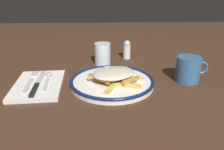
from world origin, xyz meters
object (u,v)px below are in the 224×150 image
object	(u,v)px
plate	(112,82)
water_glass	(103,54)
napkin	(39,85)
spoon	(48,78)
salt_shaker	(127,49)
fries_heap	(114,75)
fork	(31,81)
knife	(37,85)
coffee_mug	(188,69)

from	to	relation	value
plate	water_glass	world-z (taller)	water_glass
napkin	water_glass	bearing A→B (deg)	45.66
napkin	spoon	distance (m)	0.04
spoon	salt_shaker	world-z (taller)	salt_shaker
fries_heap	fork	bearing A→B (deg)	177.95
fries_heap	spoon	size ratio (longest dim) A/B	1.42
fork	water_glass	distance (m)	0.32
spoon	salt_shaker	size ratio (longest dim) A/B	1.83
spoon	water_glass	xyz separation A→B (m)	(0.19, 0.18, 0.03)
knife	water_glass	xyz separation A→B (m)	(0.21, 0.24, 0.03)
water_glass	spoon	bearing A→B (deg)	-135.82
napkin	fork	xyz separation A→B (m)	(-0.03, 0.01, 0.01)
fries_heap	water_glass	bearing A→B (deg)	99.77
plate	coffee_mug	world-z (taller)	coffee_mug
fries_heap	napkin	world-z (taller)	fries_heap
water_glass	coffee_mug	distance (m)	0.35
salt_shaker	coffee_mug	bearing A→B (deg)	-54.52
water_glass	fries_heap	bearing A→B (deg)	-80.23
napkin	fork	bearing A→B (deg)	157.05
plate	napkin	bearing A→B (deg)	-178.71
coffee_mug	fries_heap	bearing A→B (deg)	-174.14
napkin	spoon	bearing A→B (deg)	54.90
fork	salt_shaker	xyz separation A→B (m)	(0.35, 0.28, 0.03)
plate	knife	bearing A→B (deg)	-174.29
spoon	knife	bearing A→B (deg)	-113.46
coffee_mug	knife	bearing A→B (deg)	-174.66
plate	fork	bearing A→B (deg)	178.61
knife	salt_shaker	world-z (taller)	salt_shaker
fries_heap	salt_shaker	bearing A→B (deg)	75.91
spoon	water_glass	bearing A→B (deg)	44.18
salt_shaker	knife	bearing A→B (deg)	-136.05
plate	knife	xyz separation A→B (m)	(-0.24, -0.02, 0.01)
knife	spoon	distance (m)	0.06
fork	coffee_mug	world-z (taller)	coffee_mug
coffee_mug	napkin	bearing A→B (deg)	-176.77
knife	spoon	bearing A→B (deg)	66.54
plate	coffee_mug	distance (m)	0.27
fries_heap	knife	world-z (taller)	fries_heap
napkin	salt_shaker	xyz separation A→B (m)	(0.32, 0.29, 0.04)
fries_heap	salt_shaker	xyz separation A→B (m)	(0.07, 0.29, 0.00)
spoon	salt_shaker	distance (m)	0.40
salt_shaker	plate	bearing A→B (deg)	-105.39
spoon	fries_heap	bearing A→B (deg)	-8.16
fork	salt_shaker	size ratio (longest dim) A/B	2.12
plate	spoon	xyz separation A→B (m)	(-0.22, 0.03, 0.01)
spoon	coffee_mug	bearing A→B (deg)	-0.67
napkin	knife	bearing A→B (deg)	-86.55
fries_heap	coffee_mug	bearing A→B (deg)	5.86
napkin	water_glass	size ratio (longest dim) A/B	2.47
napkin	knife	size ratio (longest dim) A/B	1.06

